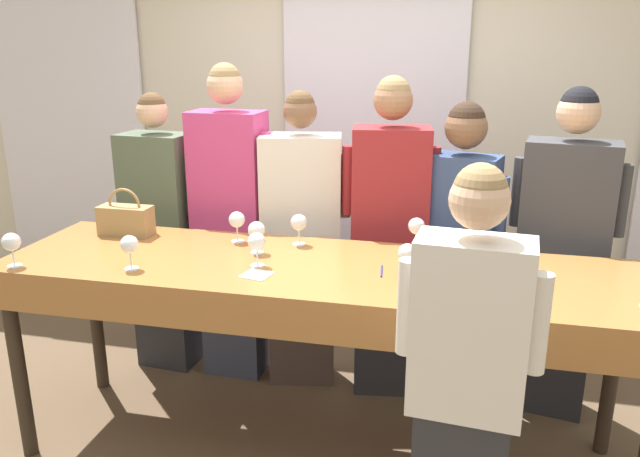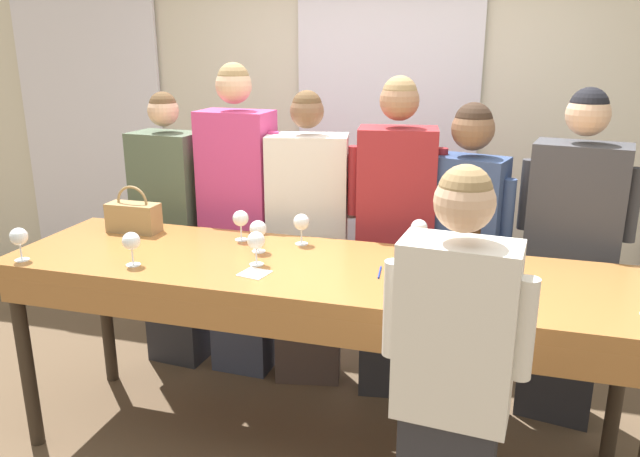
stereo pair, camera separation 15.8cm
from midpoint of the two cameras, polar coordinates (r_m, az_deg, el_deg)
ground_plane at (r=3.32m, az=-1.78°, el=-19.73°), size 18.00×18.00×0.00m
wall_back at (r=4.42m, az=3.88°, el=9.25°), size 12.00×0.06×2.80m
curtain_panel_left at (r=5.27m, az=-22.61°, el=8.62°), size 1.24×0.03×2.69m
curtain_panel_center at (r=4.36m, az=3.73°, el=8.41°), size 1.24×0.03×2.69m
tasting_bar at (r=2.86m, az=-2.06°, el=-5.16°), size 2.93×0.81×1.00m
wine_bottle at (r=2.95m, az=12.13°, el=-0.50°), size 0.07×0.07×0.32m
handbag at (r=3.44m, az=-18.60°, el=0.79°), size 0.28×0.12×0.25m
wine_glass_front_left at (r=3.10m, az=-3.41°, el=0.47°), size 0.08×0.08×0.16m
wine_glass_front_mid at (r=2.91m, az=-18.53°, el=-1.49°), size 0.08×0.08×0.16m
wine_glass_front_right at (r=3.15m, az=-27.70°, el=-1.17°), size 0.08×0.08×0.16m
wine_glass_center_left at (r=3.05m, az=7.35°, el=0.14°), size 0.08×0.08×0.16m
wine_glass_center_mid at (r=2.99m, az=-7.34°, el=-0.20°), size 0.08×0.08×0.16m
wine_glass_center_right at (r=2.82m, az=-7.41°, el=-1.29°), size 0.08×0.08×0.16m
wine_glass_back_left at (r=2.66m, az=6.31°, el=-2.33°), size 0.08×0.08×0.16m
wine_glass_back_mid at (r=3.18m, az=-9.03°, el=0.71°), size 0.08×0.08×0.16m
napkin at (r=2.74m, az=-7.45°, el=-4.23°), size 0.14×0.14×0.00m
pen at (r=2.77m, az=4.03°, el=-3.91°), size 0.02×0.14×0.01m
guest_olive_jacket at (r=3.91m, az=-15.42°, el=-0.51°), size 0.52×0.29×1.70m
guest_pink_top at (r=3.69m, az=-9.37°, el=0.49°), size 0.53×0.26×1.87m
guest_cream_sweater at (r=3.58m, az=-3.00°, el=-1.27°), size 0.56×0.33×1.73m
guest_striped_shirt at (r=3.46m, az=4.98°, el=-0.94°), size 0.53×0.31×1.81m
guest_navy_coat at (r=3.45m, az=11.22°, el=-1.91°), size 0.49×0.31×1.68m
guest_beige_cap at (r=3.47m, az=20.00°, el=-2.36°), size 0.56×0.33×1.77m
host_pouring at (r=2.21m, az=11.07°, el=-14.34°), size 0.49×0.24×1.62m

